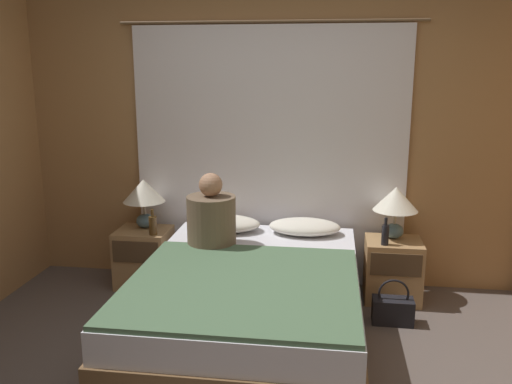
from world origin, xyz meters
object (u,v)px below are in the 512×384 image
object	(u,v)px
person_left_in_bed	(211,218)
handbag_on_floor	(393,309)
nightstand_right	(393,270)
lamp_right	(396,202)
lamp_left	(144,194)
beer_bottle_on_left_stand	(153,225)
nightstand_left	(144,257)
beer_bottle_on_right_stand	(385,234)
pillow_right	(305,227)
bed	(250,304)
pillow_left	(225,223)

from	to	relation	value
person_left_in_bed	handbag_on_floor	size ratio (longest dim) A/B	1.64
nightstand_right	lamp_right	distance (m)	0.54
lamp_left	beer_bottle_on_left_stand	size ratio (longest dim) A/B	1.98
nightstand_left	beer_bottle_on_right_stand	xyz separation A→B (m)	(1.97, -0.11, 0.33)
handbag_on_floor	lamp_left	bearing A→B (deg)	166.16
person_left_in_bed	beer_bottle_on_right_stand	xyz separation A→B (m)	(1.29, 0.28, -0.16)
person_left_in_bed	lamp_right	bearing A→B (deg)	18.37
pillow_right	beer_bottle_on_left_stand	world-z (taller)	beer_bottle_on_left_stand
bed	pillow_left	xyz separation A→B (m)	(-0.32, 0.80, 0.32)
person_left_in_bed	beer_bottle_on_right_stand	distance (m)	1.33
lamp_right	person_left_in_bed	distance (m)	1.45
nightstand_left	handbag_on_floor	xyz separation A→B (m)	(2.02, -0.43, -0.14)
handbag_on_floor	nightstand_left	bearing A→B (deg)	168.03
bed	person_left_in_bed	xyz separation A→B (m)	(-0.35, 0.42, 0.48)
pillow_left	person_left_in_bed	xyz separation A→B (m)	(-0.03, -0.39, 0.16)
bed	beer_bottle_on_right_stand	bearing A→B (deg)	36.42
bed	handbag_on_floor	size ratio (longest dim) A/B	6.05
bed	beer_bottle_on_right_stand	size ratio (longest dim) A/B	9.45
pillow_left	handbag_on_floor	bearing A→B (deg)	-18.02
bed	person_left_in_bed	bearing A→B (deg)	129.95
bed	beer_bottle_on_right_stand	distance (m)	1.21
person_left_in_bed	beer_bottle_on_left_stand	world-z (taller)	person_left_in_bed
bed	pillow_right	xyz separation A→B (m)	(0.32, 0.80, 0.32)
lamp_right	pillow_right	world-z (taller)	lamp_right
nightstand_right	person_left_in_bed	bearing A→B (deg)	-164.27
bed	lamp_left	distance (m)	1.45
pillow_right	beer_bottle_on_left_stand	bearing A→B (deg)	-174.86
nightstand_right	lamp_left	bearing A→B (deg)	178.07
person_left_in_bed	beer_bottle_on_right_stand	world-z (taller)	person_left_in_bed
pillow_right	handbag_on_floor	world-z (taller)	pillow_right
lamp_right	beer_bottle_on_left_stand	world-z (taller)	lamp_right
pillow_left	pillow_right	xyz separation A→B (m)	(0.64, 0.00, 0.00)
lamp_left	lamp_right	world-z (taller)	same
pillow_left	pillow_right	distance (m)	0.64
nightstand_right	pillow_right	size ratio (longest dim) A/B	0.86
nightstand_left	beer_bottle_on_right_stand	world-z (taller)	beer_bottle_on_right_stand
handbag_on_floor	person_left_in_bed	bearing A→B (deg)	178.28
lamp_right	beer_bottle_on_left_stand	xyz separation A→B (m)	(-1.92, -0.18, -0.21)
lamp_right	pillow_left	world-z (taller)	lamp_right
handbag_on_floor	nightstand_right	bearing A→B (deg)	85.42
pillow_right	beer_bottle_on_right_stand	xyz separation A→B (m)	(0.62, -0.11, -0.00)
beer_bottle_on_left_stand	handbag_on_floor	size ratio (longest dim) A/B	0.63
nightstand_left	nightstand_right	xyz separation A→B (m)	(2.05, 0.00, 0.00)
lamp_left	pillow_right	xyz separation A→B (m)	(1.35, -0.07, -0.21)
beer_bottle_on_left_stand	lamp_right	bearing A→B (deg)	5.33
bed	nightstand_left	bearing A→B (deg)	141.90
pillow_left	beer_bottle_on_left_stand	world-z (taller)	beer_bottle_on_left_stand
bed	lamp_right	size ratio (longest dim) A/B	4.89
pillow_right	handbag_on_floor	bearing A→B (deg)	-32.53
person_left_in_bed	handbag_on_floor	xyz separation A→B (m)	(1.34, -0.04, -0.63)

